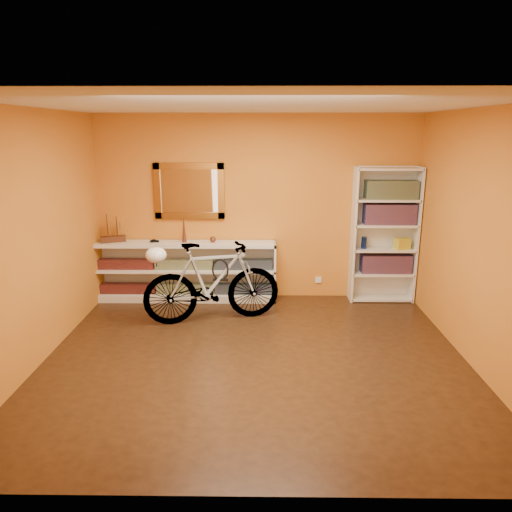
{
  "coord_description": "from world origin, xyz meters",
  "views": [
    {
      "loc": [
        0.07,
        -4.64,
        2.37
      ],
      "look_at": [
        0.0,
        0.7,
        0.95
      ],
      "focal_mm": 33.22,
      "sensor_mm": 36.0,
      "label": 1
    }
  ],
  "objects_px": {
    "console_unit": "(185,271)",
    "bicycle": "(212,282)",
    "helmet": "(156,255)",
    "bookcase": "(384,235)"
  },
  "relations": [
    {
      "from": "console_unit",
      "to": "bicycle",
      "type": "distance_m",
      "value": 0.93
    },
    {
      "from": "bookcase",
      "to": "bicycle",
      "type": "xyz_separation_m",
      "value": [
        -2.33,
        -0.81,
        -0.43
      ]
    },
    {
      "from": "bicycle",
      "to": "bookcase",
      "type": "bearing_deg",
      "value": -85.16
    },
    {
      "from": "helmet",
      "to": "console_unit",
      "type": "bearing_deg",
      "value": 79.48
    },
    {
      "from": "bicycle",
      "to": "helmet",
      "type": "relative_size",
      "value": 6.94
    },
    {
      "from": "bookcase",
      "to": "helmet",
      "type": "distance_m",
      "value": 3.15
    },
    {
      "from": "bookcase",
      "to": "bicycle",
      "type": "relative_size",
      "value": 1.07
    },
    {
      "from": "console_unit",
      "to": "bicycle",
      "type": "height_order",
      "value": "bicycle"
    },
    {
      "from": "bookcase",
      "to": "helmet",
      "type": "bearing_deg",
      "value": -161.82
    },
    {
      "from": "bookcase",
      "to": "helmet",
      "type": "height_order",
      "value": "bookcase"
    }
  ]
}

